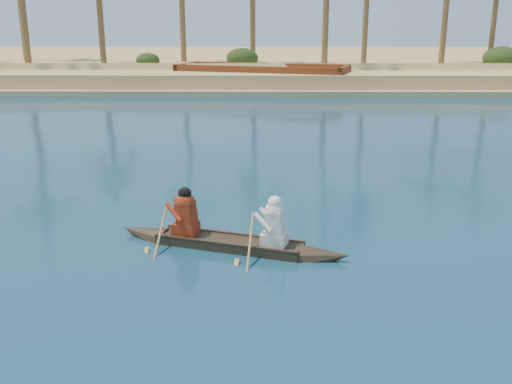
# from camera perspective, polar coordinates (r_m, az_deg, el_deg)

# --- Properties ---
(sandy_embankment) EXTENTS (150.00, 51.00, 1.50)m
(sandy_embankment) POSITION_cam_1_polar(r_m,az_deg,el_deg) (62.79, 7.47, 12.62)
(sandy_embankment) COLOR #DDCA7D
(sandy_embankment) RESTS_ON ground
(shrub_cluster) EXTENTS (100.00, 6.00, 2.40)m
(shrub_cluster) POSITION_cam_1_polar(r_m,az_deg,el_deg) (47.53, 9.64, 12.15)
(shrub_cluster) COLOR #1A3613
(shrub_cluster) RESTS_ON ground
(canoe) EXTENTS (5.15, 2.25, 1.43)m
(canoe) POSITION_cam_1_polar(r_m,az_deg,el_deg) (12.17, -2.71, -4.35)
(canoe) COLOR #32291B
(canoe) RESTS_ON ground
(barge_mid) EXTENTS (13.01, 7.51, 2.06)m
(barge_mid) POSITION_cam_1_polar(r_m,az_deg,el_deg) (42.53, 0.63, 11.24)
(barge_mid) COLOR maroon
(barge_mid) RESTS_ON ground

